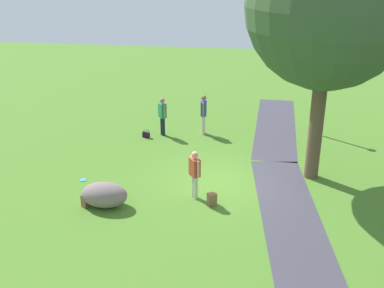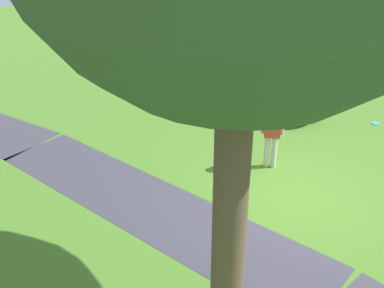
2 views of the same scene
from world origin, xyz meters
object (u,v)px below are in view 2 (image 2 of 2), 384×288
(man_near_boulder, at_px, (272,130))
(spare_backpack_on_lawn, at_px, (241,162))
(backpack_by_boulder, at_px, (310,108))
(frisbee_on_grass, at_px, (376,123))
(lawn_boulder, at_px, (302,108))

(man_near_boulder, height_order, spare_backpack_on_lawn, man_near_boulder)
(man_near_boulder, bearing_deg, spare_backpack_on_lawn, 57.49)
(man_near_boulder, xyz_separation_m, spare_backpack_on_lawn, (0.38, 0.60, -0.74))
(backpack_by_boulder, distance_m, frisbee_on_grass, 1.84)
(lawn_boulder, height_order, frisbee_on_grass, lawn_boulder)
(lawn_boulder, height_order, man_near_boulder, man_near_boulder)
(man_near_boulder, relative_size, spare_backpack_on_lawn, 4.05)
(spare_backpack_on_lawn, distance_m, frisbee_on_grass, 4.74)
(spare_backpack_on_lawn, bearing_deg, lawn_boulder, -80.38)
(man_near_boulder, distance_m, frisbee_on_grass, 4.18)
(lawn_boulder, xyz_separation_m, spare_backpack_on_lawn, (-0.56, 3.29, -0.20))
(spare_backpack_on_lawn, relative_size, frisbee_on_grass, 1.70)
(lawn_boulder, distance_m, frisbee_on_grass, 2.11)
(lawn_boulder, height_order, spare_backpack_on_lawn, lawn_boulder)
(backpack_by_boulder, height_order, spare_backpack_on_lawn, same)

